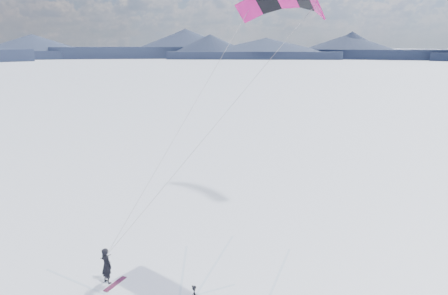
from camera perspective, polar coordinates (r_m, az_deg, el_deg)
horizon_hills at (r=16.83m, az=-7.16°, el=-10.10°), size 704.00×705.94×9.72m
snowkiter at (r=22.01m, az=-14.97°, el=-16.65°), size 0.57×0.72×1.73m
snowboard at (r=21.76m, az=-14.03°, el=-16.89°), size 1.34×0.95×0.04m
power_kite at (r=27.72m, az=7.65°, el=18.07°), size 13.79×6.16×12.78m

